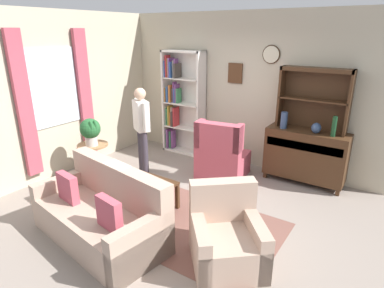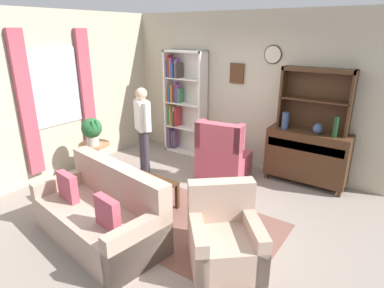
{
  "view_description": "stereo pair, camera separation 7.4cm",
  "coord_description": "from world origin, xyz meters",
  "px_view_note": "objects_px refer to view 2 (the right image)",
  "views": [
    {
      "loc": [
        2.48,
        -3.37,
        2.46
      ],
      "look_at": [
        0.1,
        0.2,
        0.95
      ],
      "focal_mm": 30.19,
      "sensor_mm": 36.0,
      "label": 1
    },
    {
      "loc": [
        2.54,
        -3.32,
        2.46
      ],
      "look_at": [
        0.1,
        0.2,
        0.95
      ],
      "focal_mm": 30.19,
      "sensor_mm": 36.0,
      "label": 2
    }
  ],
  "objects_px": {
    "vase_tall": "(285,121)",
    "potted_plant_small": "(89,176)",
    "sideboard_hutch": "(317,91)",
    "wingback_chair": "(222,158)",
    "plant_stand": "(95,156)",
    "book_stack": "(146,181)",
    "person_reading": "(143,125)",
    "potted_plant_large": "(92,130)",
    "sideboard": "(307,155)",
    "couch_floral": "(101,214)",
    "bookshelf": "(182,102)",
    "bottle_wine": "(336,127)",
    "armchair_floral": "(224,240)",
    "coffee_table": "(147,185)",
    "vase_round": "(318,129)"
  },
  "relations": [
    {
      "from": "armchair_floral",
      "to": "book_stack",
      "type": "distance_m",
      "value": 1.5
    },
    {
      "from": "armchair_floral",
      "to": "plant_stand",
      "type": "distance_m",
      "value": 3.08
    },
    {
      "from": "coffee_table",
      "to": "book_stack",
      "type": "relative_size",
      "value": 3.88
    },
    {
      "from": "bookshelf",
      "to": "potted_plant_small",
      "type": "distance_m",
      "value": 2.42
    },
    {
      "from": "vase_round",
      "to": "bookshelf",
      "type": "bearing_deg",
      "value": 176.86
    },
    {
      "from": "plant_stand",
      "to": "coffee_table",
      "type": "distance_m",
      "value": 1.53
    },
    {
      "from": "bookshelf",
      "to": "bottle_wine",
      "type": "distance_m",
      "value": 3.02
    },
    {
      "from": "book_stack",
      "to": "couch_floral",
      "type": "bearing_deg",
      "value": -92.95
    },
    {
      "from": "plant_stand",
      "to": "book_stack",
      "type": "xyz_separation_m",
      "value": [
        1.55,
        -0.38,
        0.09
      ]
    },
    {
      "from": "bookshelf",
      "to": "vase_tall",
      "type": "xyz_separation_m",
      "value": [
        2.24,
        -0.16,
        -0.01
      ]
    },
    {
      "from": "sideboard",
      "to": "coffee_table",
      "type": "xyz_separation_m",
      "value": [
        -1.64,
        -2.11,
        -0.16
      ]
    },
    {
      "from": "wingback_chair",
      "to": "person_reading",
      "type": "bearing_deg",
      "value": -154.4
    },
    {
      "from": "vase_tall",
      "to": "person_reading",
      "type": "xyz_separation_m",
      "value": [
        -2.11,
        -1.15,
        -0.15
      ]
    },
    {
      "from": "bookshelf",
      "to": "couch_floral",
      "type": "distance_m",
      "value": 3.3
    },
    {
      "from": "coffee_table",
      "to": "vase_round",
      "type": "bearing_deg",
      "value": 49.12
    },
    {
      "from": "sideboard_hutch",
      "to": "wingback_chair",
      "type": "bearing_deg",
      "value": -149.26
    },
    {
      "from": "plant_stand",
      "to": "potted_plant_small",
      "type": "height_order",
      "value": "plant_stand"
    },
    {
      "from": "vase_round",
      "to": "sideboard_hutch",
      "type": "bearing_deg",
      "value": 126.48
    },
    {
      "from": "book_stack",
      "to": "wingback_chair",
      "type": "bearing_deg",
      "value": 77.37
    },
    {
      "from": "bookshelf",
      "to": "potted_plant_large",
      "type": "xyz_separation_m",
      "value": [
        -0.46,
        -1.95,
        -0.19
      ]
    },
    {
      "from": "sideboard",
      "to": "couch_floral",
      "type": "xyz_separation_m",
      "value": [
        -1.63,
        -2.97,
        -0.2
      ]
    },
    {
      "from": "couch_floral",
      "to": "wingback_chair",
      "type": "height_order",
      "value": "wingback_chair"
    },
    {
      "from": "bookshelf",
      "to": "bottle_wine",
      "type": "relative_size",
      "value": 6.59
    },
    {
      "from": "sideboard",
      "to": "coffee_table",
      "type": "distance_m",
      "value": 2.68
    },
    {
      "from": "vase_tall",
      "to": "coffee_table",
      "type": "distance_m",
      "value": 2.49
    },
    {
      "from": "bottle_wine",
      "to": "potted_plant_large",
      "type": "distance_m",
      "value": 3.91
    },
    {
      "from": "vase_tall",
      "to": "bookshelf",
      "type": "bearing_deg",
      "value": 175.78
    },
    {
      "from": "bookshelf",
      "to": "bottle_wine",
      "type": "height_order",
      "value": "bookshelf"
    },
    {
      "from": "vase_round",
      "to": "couch_floral",
      "type": "height_order",
      "value": "vase_round"
    },
    {
      "from": "armchair_floral",
      "to": "wingback_chair",
      "type": "distance_m",
      "value": 2.19
    },
    {
      "from": "vase_tall",
      "to": "sideboard_hutch",
      "type": "bearing_deg",
      "value": 25.89
    },
    {
      "from": "vase_tall",
      "to": "potted_plant_large",
      "type": "relative_size",
      "value": 0.59
    },
    {
      "from": "vase_tall",
      "to": "potted_plant_small",
      "type": "bearing_deg",
      "value": -141.08
    },
    {
      "from": "bottle_wine",
      "to": "potted_plant_large",
      "type": "height_order",
      "value": "bottle_wine"
    },
    {
      "from": "vase_round",
      "to": "book_stack",
      "type": "height_order",
      "value": "vase_round"
    },
    {
      "from": "potted_plant_large",
      "to": "coffee_table",
      "type": "bearing_deg",
      "value": -9.68
    },
    {
      "from": "bookshelf",
      "to": "bottle_wine",
      "type": "bearing_deg",
      "value": -3.3
    },
    {
      "from": "plant_stand",
      "to": "vase_tall",
      "type": "bearing_deg",
      "value": 32.19
    },
    {
      "from": "bookshelf",
      "to": "coffee_table",
      "type": "distance_m",
      "value": 2.51
    },
    {
      "from": "bookshelf",
      "to": "potted_plant_small",
      "type": "bearing_deg",
      "value": -98.04
    },
    {
      "from": "wingback_chair",
      "to": "vase_round",
      "type": "bearing_deg",
      "value": 22.31
    },
    {
      "from": "sideboard_hutch",
      "to": "potted_plant_large",
      "type": "relative_size",
      "value": 2.33
    },
    {
      "from": "potted_plant_small",
      "to": "book_stack",
      "type": "relative_size",
      "value": 1.37
    },
    {
      "from": "vase_round",
      "to": "armchair_floral",
      "type": "distance_m",
      "value": 2.57
    },
    {
      "from": "bottle_wine",
      "to": "armchair_floral",
      "type": "distance_m",
      "value": 2.61
    },
    {
      "from": "potted_plant_small",
      "to": "wingback_chair",
      "type": "bearing_deg",
      "value": 41.64
    },
    {
      "from": "bookshelf",
      "to": "sideboard_hutch",
      "type": "distance_m",
      "value": 2.67
    },
    {
      "from": "armchair_floral",
      "to": "potted_plant_small",
      "type": "relative_size",
      "value": 3.81
    },
    {
      "from": "wingback_chair",
      "to": "potted_plant_small",
      "type": "height_order",
      "value": "wingback_chair"
    },
    {
      "from": "sideboard_hutch",
      "to": "wingback_chair",
      "type": "distance_m",
      "value": 1.86
    }
  ]
}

